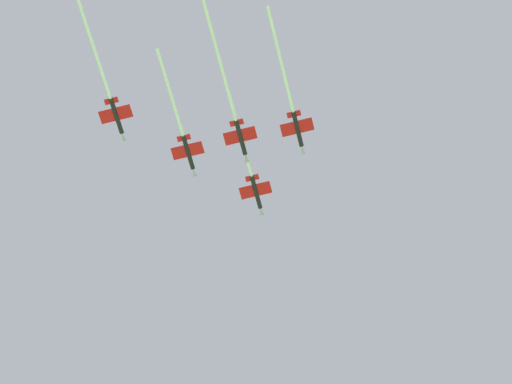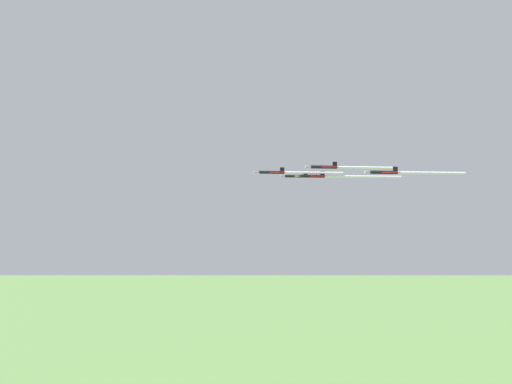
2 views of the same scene
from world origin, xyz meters
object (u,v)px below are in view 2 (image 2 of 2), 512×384
jet_port_inner (342,167)px  jet_starboard_outer (405,173)px  jet_port_outer (338,176)px  jet_starboard_inner (315,176)px  jet_lead (289,172)px

jet_port_inner → jet_starboard_outer: (10.67, 17.35, -2.17)m
jet_port_outer → jet_port_inner: bearing=160.8°
jet_starboard_inner → jet_starboard_outer: jet_starboard_outer is taller
jet_lead → jet_port_inner: jet_port_inner is taller
jet_starboard_inner → jet_port_inner: bearing=177.1°
jet_lead → jet_port_inner: size_ratio=1.00×
jet_lead → jet_port_outer: (-3.89, 18.45, -1.24)m
jet_lead → jet_port_outer: 18.90m
jet_port_inner → jet_starboard_outer: bearing=-133.5°
jet_port_outer → jet_starboard_outer: size_ratio=1.19×
jet_starboard_inner → jet_starboard_outer: bearing=-162.4°
jet_lead → jet_starboard_inner: bearing=-47.7°
jet_starboard_inner → jet_port_outer: 14.44m
jet_starboard_inner → jet_starboard_outer: size_ratio=1.05×
jet_starboard_outer → jet_lead: bearing=45.7°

